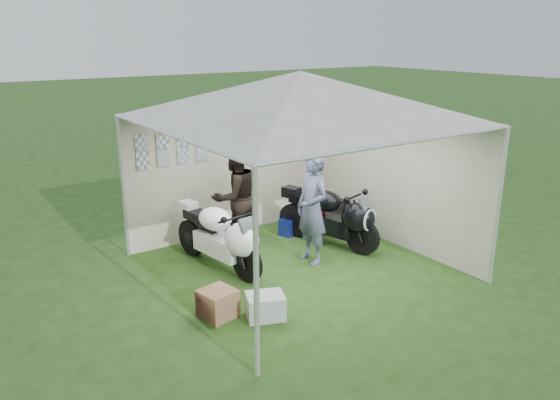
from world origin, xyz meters
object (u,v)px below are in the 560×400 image
Objects in this scene: canopy_tent at (299,101)px; paddock_stand at (290,226)px; motorcycle_white at (222,236)px; person_dark_jacket at (235,197)px; person_blue_jacket at (312,209)px; crate_0 at (265,306)px; crate_1 at (218,304)px; motorcycle_black at (333,215)px; equipment_box at (334,214)px.

paddock_stand is at bearing 58.77° from canopy_tent.
person_dark_jacket is (0.60, 0.62, 0.36)m from motorcycle_white.
person_blue_jacket is (-0.44, -1.20, 0.74)m from paddock_stand.
person_blue_jacket is 3.72× the size of crate_0.
person_dark_jacket is at bearing 54.25° from crate_1.
person_blue_jacket is (0.33, 0.07, -1.69)m from canopy_tent.
paddock_stand is (1.76, 0.66, -0.40)m from motorcycle_white.
motorcycle_white is 1.54m from crate_1.
crate_1 is at bearing 143.47° from crate_0.
motorcycle_black is at bearing 115.58° from person_blue_jacket.
person_blue_jacket is at bearing -30.80° from motorcycle_white.
crate_0 is at bearing 62.32° from person_dark_jacket.
person_blue_jacket is at bearing -171.56° from motorcycle_black.
motorcycle_black reaches higher than crate_1.
equipment_box is (1.66, 1.13, -2.33)m from canopy_tent.
crate_1 is (-3.41, -1.80, -0.07)m from equipment_box.
person_dark_jacket reaches higher than paddock_stand.
canopy_tent is 3.07m from equipment_box.
person_blue_jacket is at bearing 34.86° from crate_0.
crate_0 is at bearing -143.46° from equipment_box.
canopy_tent is at bearing 21.02° from crate_1.
motorcycle_white is 1.10× the size of person_dark_jacket.
crate_1 reaches higher than crate_0.
person_dark_jacket is at bearing 107.24° from canopy_tent.
person_blue_jacket is (0.72, -1.16, -0.02)m from person_dark_jacket.
canopy_tent reaches higher than motorcycle_black.
crate_0 reaches higher than paddock_stand.
crate_1 is at bearing -158.98° from canopy_tent.
equipment_box is at bearing 32.52° from motorcycle_black.
canopy_tent is 2.90× the size of motorcycle_black.
crate_0 is at bearing -54.63° from person_blue_jacket.
person_blue_jacket is 2.32m from crate_1.
canopy_tent is at bearing -145.85° from equipment_box.
motorcycle_white is at bearing -111.71° from person_blue_jacket.
canopy_tent is 3.19× the size of person_blue_jacket.
motorcycle_white is at bearing 59.18° from crate_1.
crate_1 is (-2.52, -1.94, 0.03)m from paddock_stand.
equipment_box is at bearing 36.54° from crate_0.
motorcycle_black is (2.02, -0.21, 0.00)m from motorcycle_white.
crate_1 is at bearing -152.19° from equipment_box.
motorcycle_black is 2.73m from crate_0.
equipment_box is (0.63, 0.73, -0.30)m from motorcycle_black.
motorcycle_white is 4.19× the size of crate_0.
equipment_box is 1.05× the size of crate_0.
canopy_tent is at bearing -175.47° from motorcycle_black.
person_blue_jacket is 4.30× the size of crate_1.
motorcycle_black reaches higher than equipment_box.
crate_0 is (-2.29, -1.44, -0.39)m from motorcycle_black.
equipment_box is at bearing 170.63° from person_dark_jacket.
equipment_box is (2.64, 0.51, -0.30)m from motorcycle_white.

